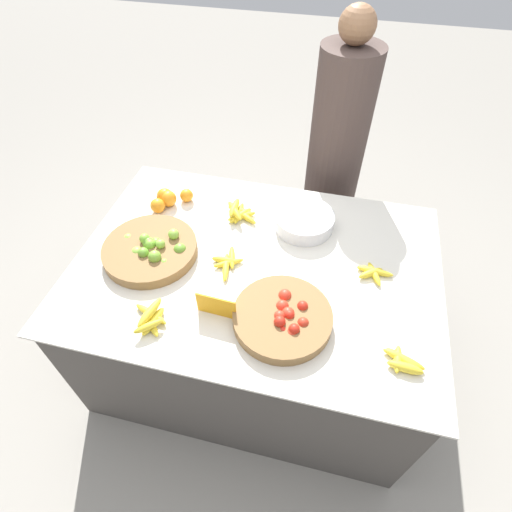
% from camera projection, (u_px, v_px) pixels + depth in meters
% --- Properties ---
extents(ground_plane, '(12.00, 12.00, 0.00)m').
position_uv_depth(ground_plane, '(256.00, 351.00, 2.30)').
color(ground_plane, gray).
extents(market_table, '(1.58, 1.13, 0.76)m').
position_uv_depth(market_table, '(256.00, 313.00, 2.02)').
color(market_table, '#4C4742').
rests_on(market_table, ground_plane).
extents(lime_bowl, '(0.42, 0.42, 0.09)m').
position_uv_depth(lime_bowl, '(150.00, 249.00, 1.76)').
color(lime_bowl, olive).
rests_on(lime_bowl, market_table).
extents(tomato_basket, '(0.38, 0.38, 0.08)m').
position_uv_depth(tomato_basket, '(283.00, 317.00, 1.52)').
color(tomato_basket, olive).
rests_on(tomato_basket, market_table).
extents(orange_pile, '(0.18, 0.18, 0.08)m').
position_uv_depth(orange_pile, '(168.00, 199.00, 1.99)').
color(orange_pile, orange).
rests_on(orange_pile, market_table).
extents(metal_bowl, '(0.28, 0.28, 0.07)m').
position_uv_depth(metal_bowl, '(304.00, 221.00, 1.88)').
color(metal_bowl, silver).
rests_on(metal_bowl, market_table).
extents(price_sign, '(0.16, 0.01, 0.11)m').
position_uv_depth(price_sign, '(216.00, 306.00, 1.53)').
color(price_sign, orange).
rests_on(price_sign, market_table).
extents(banana_bunch_front_left, '(0.16, 0.18, 0.06)m').
position_uv_depth(banana_bunch_front_left, '(151.00, 318.00, 1.52)').
color(banana_bunch_front_left, yellow).
rests_on(banana_bunch_front_left, market_table).
extents(banana_bunch_front_right, '(0.16, 0.13, 0.03)m').
position_uv_depth(banana_bunch_front_right, '(373.00, 272.00, 1.69)').
color(banana_bunch_front_right, yellow).
rests_on(banana_bunch_front_right, market_table).
extents(banana_bunch_middle_right, '(0.15, 0.11, 0.04)m').
position_uv_depth(banana_bunch_middle_right, '(403.00, 362.00, 1.41)').
color(banana_bunch_middle_right, yellow).
rests_on(banana_bunch_middle_right, market_table).
extents(banana_bunch_front_center, '(0.18, 0.16, 0.06)m').
position_uv_depth(banana_bunch_front_center, '(239.00, 213.00, 1.94)').
color(banana_bunch_front_center, yellow).
rests_on(banana_bunch_front_center, market_table).
extents(banana_bunch_back_center, '(0.14, 0.21, 0.03)m').
position_uv_depth(banana_bunch_back_center, '(228.00, 262.00, 1.73)').
color(banana_bunch_back_center, yellow).
rests_on(banana_bunch_back_center, market_table).
extents(vendor_person, '(0.31, 0.31, 1.55)m').
position_uv_depth(vendor_person, '(333.00, 167.00, 2.30)').
color(vendor_person, '#473833').
rests_on(vendor_person, ground_plane).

